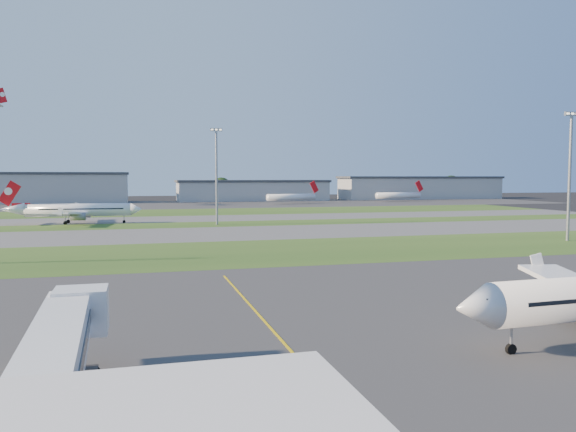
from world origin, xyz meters
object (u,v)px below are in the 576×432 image
object	(u,v)px
jet_bridge	(47,376)
mini_jet_far	(399,195)
light_mast_centre	(216,170)
airliner_taxiing	(78,210)
light_mast_east	(570,167)
mini_jet_near	(292,197)

from	to	relation	value
jet_bridge	mini_jet_far	bearing A→B (deg)	60.50
jet_bridge	light_mast_centre	xyz separation A→B (m)	(24.81, 123.24, 10.81)
airliner_taxiing	light_mast_east	bearing A→B (deg)	147.32
mini_jet_far	light_mast_east	bearing A→B (deg)	-112.22
mini_jet_near	mini_jet_far	bearing A→B (deg)	-5.51
airliner_taxiing	mini_jet_far	size ratio (longest dim) A/B	1.19
jet_bridge	light_mast_east	bearing A→B (deg)	37.44
mini_jet_far	airliner_taxiing	bearing A→B (deg)	-151.18
mini_jet_near	light_mast_centre	xyz separation A→B (m)	(-51.00, -108.17, 11.53)
mini_jet_near	light_mast_centre	distance (m)	120.14
mini_jet_near	light_mast_centre	world-z (taller)	light_mast_centre
light_mast_centre	jet_bridge	bearing A→B (deg)	-101.38
light_mast_centre	airliner_taxiing	bearing A→B (deg)	159.55
airliner_taxiing	light_mast_centre	xyz separation A→B (m)	(36.42, -13.58, 11.07)
airliner_taxiing	light_mast_east	size ratio (longest dim) A/B	1.32
jet_bridge	mini_jet_near	xyz separation A→B (m)	(75.81, 231.40, -0.73)
airliner_taxiing	light_mast_centre	bearing A→B (deg)	161.85
jet_bridge	mini_jet_near	bearing A→B (deg)	71.86
mini_jet_near	mini_jet_far	distance (m)	62.13
jet_bridge	mini_jet_near	world-z (taller)	mini_jet_near
airliner_taxiing	mini_jet_far	distance (m)	182.16
airliner_taxiing	light_mast_east	distance (m)	121.85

